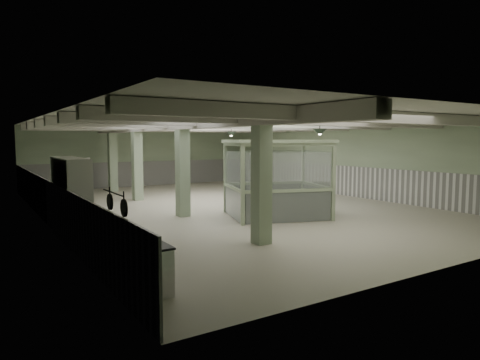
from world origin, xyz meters
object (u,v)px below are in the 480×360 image
prep_counter (111,246)px  guard_booth (276,165)px  filing_cabinet (322,197)px  walkin_cooler (72,196)px

prep_counter → guard_booth: 7.69m
filing_cabinet → prep_counter: bearing=-168.8°
walkin_cooler → guard_booth: size_ratio=0.61×
guard_booth → filing_cabinet: 2.40m
prep_counter → guard_booth: size_ratio=1.20×
guard_booth → filing_cabinet: bearing=11.1°
prep_counter → filing_cabinet: filing_cabinet is taller
prep_counter → walkin_cooler: walkin_cooler is taller
walkin_cooler → filing_cabinet: size_ratio=2.18×
filing_cabinet → walkin_cooler: bearing=168.5°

